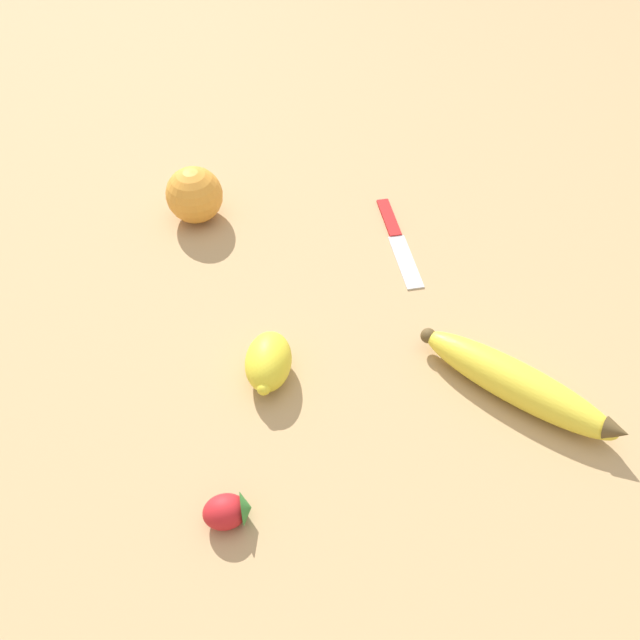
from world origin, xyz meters
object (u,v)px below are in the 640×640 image
Objects in this scene: lemon at (268,362)px; banana at (518,383)px; strawberry at (229,511)px; paring_knife at (397,237)px; orange at (194,195)px.

banana is at bearing 86.80° from lemon.
strawberry is at bearing -118.07° from banana.
lemon is 0.27m from paring_knife.
lemon is at bearing -148.93° from banana.
paring_knife is at bearing 53.97° from strawberry.
lemon is at bearing 25.22° from orange.
lemon is (-0.01, -0.26, 0.00)m from banana.
orange is at bearing -154.78° from lemon.
lemon is (-0.16, 0.02, 0.01)m from strawberry.
lemon is at bearing 44.43° from paring_knife.
strawberry is (0.43, 0.10, -0.02)m from orange.
orange is at bearing -19.76° from paring_knife.
lemon is 0.46× the size of paring_knife.
orange is 0.44× the size of paring_knife.
paring_knife is (-0.39, 0.17, -0.01)m from strawberry.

